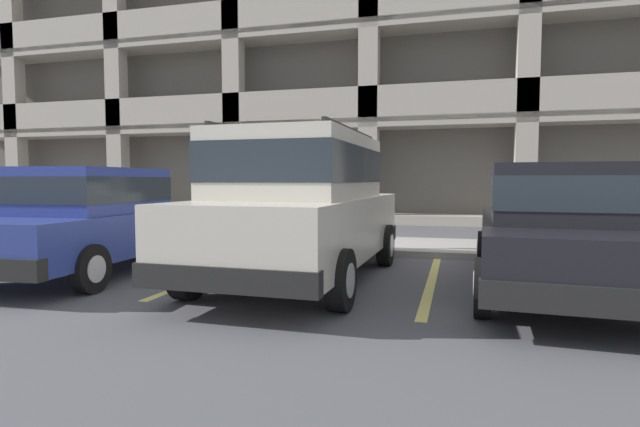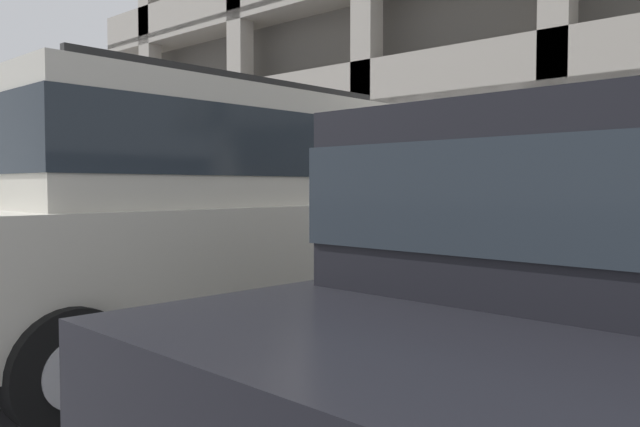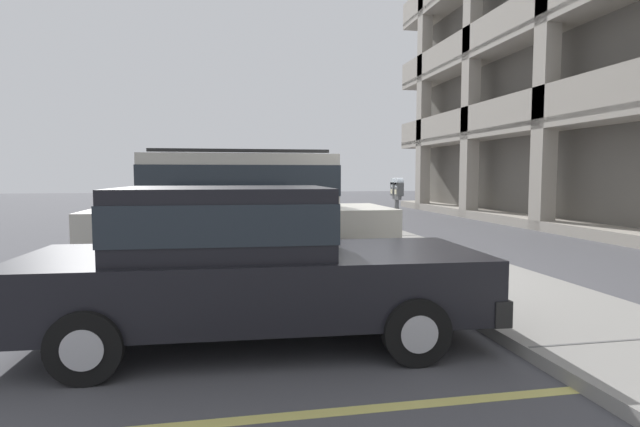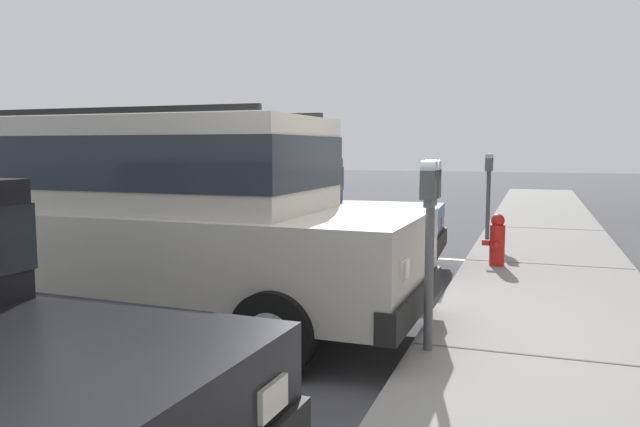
% 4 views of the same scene
% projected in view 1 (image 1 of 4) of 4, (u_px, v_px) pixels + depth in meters
% --- Properties ---
extents(ground_plane, '(80.00, 80.00, 0.10)m').
position_uv_depth(ground_plane, '(348.00, 260.00, 8.86)').
color(ground_plane, '#4C4C51').
extents(sidewalk, '(40.00, 2.20, 0.12)m').
position_uv_depth(sidewalk, '(362.00, 245.00, 10.10)').
color(sidewalk, gray).
rests_on(sidewalk, ground_plane).
extents(parking_stall_lines, '(12.45, 4.80, 0.01)m').
position_uv_depth(parking_stall_lines, '(433.00, 276.00, 7.10)').
color(parking_stall_lines, '#DBD16B').
rests_on(parking_stall_lines, ground_plane).
extents(silver_suv, '(2.08, 4.81, 2.03)m').
position_uv_depth(silver_suv, '(302.00, 201.00, 6.76)').
color(silver_suv, beige).
rests_on(silver_suv, ground_plane).
extents(red_sedan, '(2.00, 4.56, 1.54)m').
position_uv_depth(red_sedan, '(97.00, 217.00, 7.37)').
color(red_sedan, navy).
rests_on(red_sedan, ground_plane).
extents(dark_hatchback, '(1.99, 4.56, 1.54)m').
position_uv_depth(dark_hatchback, '(559.00, 227.00, 5.84)').
color(dark_hatchback, black).
rests_on(dark_hatchback, ground_plane).
extents(parking_meter_near, '(0.35, 0.12, 1.49)m').
position_uv_depth(parking_meter_near, '(359.00, 188.00, 9.08)').
color(parking_meter_near, '#595B60').
rests_on(parking_meter_near, sidewalk).
extents(parking_meter_far, '(0.35, 0.12, 1.48)m').
position_uv_depth(parking_meter_far, '(77.00, 187.00, 10.72)').
color(parking_meter_far, '#47474C').
rests_on(parking_meter_far, sidewalk).
extents(parking_garage, '(32.00, 10.00, 13.25)m').
position_uv_depth(parking_garage, '(391.00, 66.00, 20.31)').
color(parking_garage, '#5C5851').
rests_on(parking_garage, ground_plane).
extents(fire_hydrant, '(0.30, 0.30, 0.70)m').
position_uv_depth(fire_hydrant, '(182.00, 223.00, 10.43)').
color(fire_hydrant, red).
rests_on(fire_hydrant, sidewalk).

